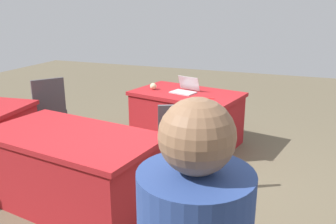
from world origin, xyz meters
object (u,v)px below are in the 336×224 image
at_px(chair_tucked_left, 48,107).
at_px(scissors_red, 207,98).
at_px(table_foreground, 186,117).
at_px(chair_near_front, 181,149).
at_px(table_mid_left, 73,169).
at_px(laptop_silver, 185,90).
at_px(yarn_ball, 153,86).

xyz_separation_m(chair_tucked_left, scissors_red, (-2.09, -0.53, 0.19)).
xyz_separation_m(table_foreground, chair_near_front, (-0.43, 1.50, 0.18)).
height_order(table_mid_left, chair_near_front, chair_near_front).
bearing_deg(table_mid_left, table_foreground, -104.59).
relative_size(chair_near_front, laptop_silver, 2.51).
distance_m(yarn_ball, scissors_red, 0.86).
bearing_deg(chair_tucked_left, table_mid_left, -97.24).
relative_size(table_foreground, yarn_ball, 17.20).
distance_m(chair_near_front, chair_tucked_left, 2.31).
distance_m(chair_near_front, laptop_silver, 1.57).
distance_m(chair_tucked_left, yarn_ball, 1.47).
height_order(yarn_ball, scissors_red, yarn_ball).
bearing_deg(yarn_ball, table_foreground, -177.88).
height_order(table_foreground, laptop_silver, laptop_silver).
height_order(chair_near_front, laptop_silver, chair_near_front).
xyz_separation_m(table_foreground, table_mid_left, (0.50, 1.94, 0.00)).
distance_m(chair_near_front, scissors_red, 1.30).
xyz_separation_m(table_mid_left, yarn_ball, (-0.01, -1.92, 0.41)).
distance_m(table_mid_left, chair_near_front, 1.05).
xyz_separation_m(table_foreground, scissors_red, (-0.35, 0.22, 0.37)).
height_order(laptop_silver, scissors_red, laptop_silver).
relative_size(table_foreground, table_mid_left, 0.89).
bearing_deg(scissors_red, laptop_silver, -35.18).
bearing_deg(table_foreground, chair_tucked_left, 23.24).
distance_m(chair_tucked_left, scissors_red, 2.17).
distance_m(chair_tucked_left, laptop_silver, 1.89).
distance_m(laptop_silver, scissors_red, 0.42).
relative_size(chair_near_front, chair_tucked_left, 1.00).
bearing_deg(table_mid_left, laptop_silver, -104.10).
relative_size(chair_tucked_left, laptop_silver, 2.50).
height_order(chair_tucked_left, laptop_silver, chair_tucked_left).
xyz_separation_m(laptop_silver, yarn_ball, (0.47, 0.00, 0.01)).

